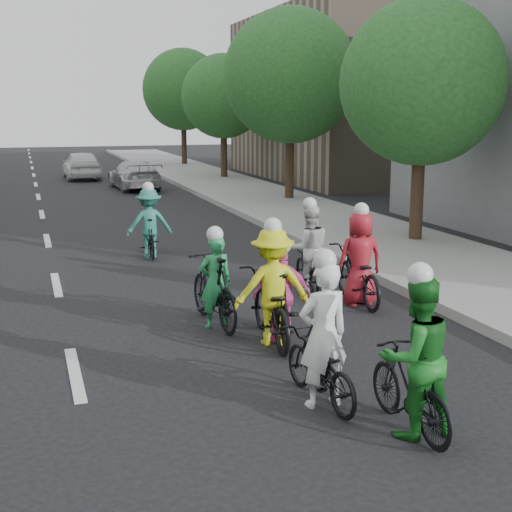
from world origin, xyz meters
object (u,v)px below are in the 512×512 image
cyclist_0 (321,354)px  cyclist_4 (358,269)px  cyclist_2 (271,297)px  cyclist_3 (280,301)px  follow_car_trail (82,165)px  cyclist_7 (149,228)px  cyclist_6 (308,257)px  cyclist_5 (214,288)px  follow_car_lead (134,175)px  cyclist_1 (414,369)px

cyclist_0 → cyclist_4: size_ratio=0.95×
cyclist_2 → cyclist_3: bearing=-156.0°
cyclist_2 → follow_car_trail: size_ratio=0.50×
follow_car_trail → cyclist_7: bearing=88.7°
cyclist_2 → cyclist_6: size_ratio=1.15×
cyclist_4 → cyclist_7: size_ratio=1.11×
cyclist_4 → cyclist_2: bearing=39.4°
cyclist_5 → cyclist_2: bearing=112.5°
cyclist_4 → cyclist_7: (-2.77, 5.13, 0.05)m
cyclist_0 → cyclist_7: bearing=-92.9°
cyclist_7 → cyclist_0: bearing=94.4°
follow_car_lead → cyclist_4: bearing=88.9°
cyclist_7 → follow_car_lead: 14.71m
cyclist_5 → follow_car_lead: 20.30m
cyclist_2 → cyclist_4: 2.65m
cyclist_6 → follow_car_lead: size_ratio=0.42×
cyclist_7 → cyclist_5: bearing=92.2°
cyclist_6 → follow_car_trail: size_ratio=0.44×
follow_car_lead → cyclist_6: bearing=87.6°
cyclist_0 → cyclist_3: (0.34, 2.30, 0.01)m
cyclist_3 → cyclist_6: cyclist_6 is taller
cyclist_7 → follow_car_lead: cyclist_7 is taller
cyclist_5 → follow_car_lead: cyclist_5 is taller
cyclist_4 → follow_car_lead: 19.75m
cyclist_3 → follow_car_trail: 26.68m
cyclist_6 → cyclist_2: bearing=65.4°
cyclist_0 → cyclist_5: 3.33m
cyclist_1 → cyclist_3: size_ratio=1.00×
cyclist_0 → cyclist_3: size_ratio=0.99×
cyclist_0 → cyclist_6: (1.84, 4.92, 0.04)m
cyclist_4 → cyclist_6: (-0.48, 1.12, 0.01)m
cyclist_5 → cyclist_1: bearing=97.3°
cyclist_1 → cyclist_4: bearing=-111.0°
cyclist_4 → cyclist_6: bearing=-63.4°
cyclist_7 → follow_car_trail: size_ratio=0.43×
cyclist_2 → follow_car_lead: 21.32m
cyclist_5 → follow_car_trail: (-0.00, 25.66, 0.08)m
follow_car_lead → follow_car_trail: (-1.77, 5.44, 0.08)m
cyclist_3 → follow_car_lead: bearing=-81.5°
follow_car_lead → follow_car_trail: size_ratio=1.03×
follow_car_trail → cyclist_4: bearing=95.0°
cyclist_7 → cyclist_2: bearing=96.9°
cyclist_2 → follow_car_trail: (-0.57, 26.73, 0.02)m
cyclist_4 → cyclist_5: size_ratio=1.00×
follow_car_lead → cyclist_0: bearing=82.8°
cyclist_7 → follow_car_lead: size_ratio=0.42×
cyclist_0 → cyclist_7: size_ratio=1.05×
cyclist_1 → cyclist_3: cyclist_1 is taller
cyclist_4 → follow_car_lead: bearing=-83.9°
cyclist_1 → cyclist_4: size_ratio=0.95×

